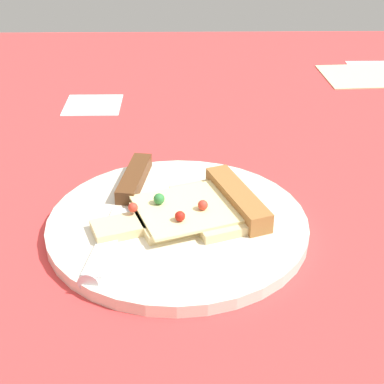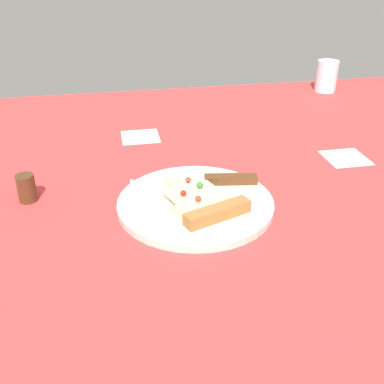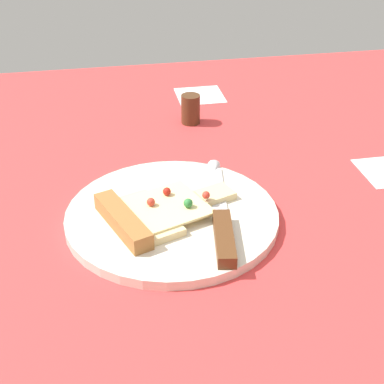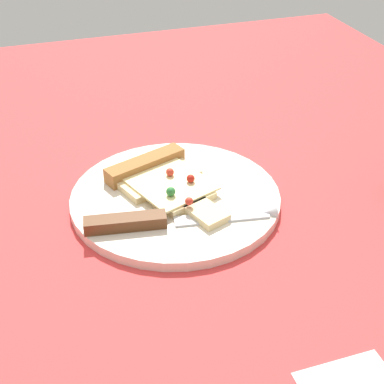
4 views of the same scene
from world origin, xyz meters
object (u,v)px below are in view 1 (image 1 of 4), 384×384
(knife, at_px, (125,199))
(plate, at_px, (178,225))
(pizza_slice, at_px, (200,209))
(napkin, at_px, (360,76))

(knife, bearing_deg, plate, 158.85)
(pizza_slice, bearing_deg, knife, 53.07)
(pizza_slice, relative_size, napkin, 1.46)
(pizza_slice, distance_m, napkin, 0.58)
(plate, relative_size, knife, 1.16)
(knife, xyz_separation_m, napkin, (0.39, 0.46, -0.02))
(plate, xyz_separation_m, napkin, (0.33, 0.50, -0.00))
(plate, distance_m, knife, 0.07)
(plate, height_order, napkin, plate)
(knife, bearing_deg, napkin, -120.96)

